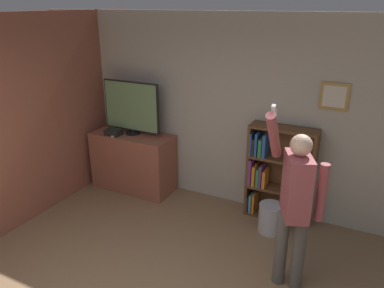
{
  "coord_description": "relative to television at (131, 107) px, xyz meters",
  "views": [
    {
      "loc": [
        1.7,
        -1.78,
        2.8
      ],
      "look_at": [
        -0.2,
        1.98,
        1.2
      ],
      "focal_mm": 35.0,
      "sensor_mm": 36.0,
      "label": 1
    }
  ],
  "objects": [
    {
      "name": "game_console",
      "position": [
        -0.23,
        -0.18,
        -0.37
      ],
      "size": [
        0.24,
        0.17,
        0.09
      ],
      "color": "black",
      "rests_on": "tv_ledge"
    },
    {
      "name": "tv_ledge",
      "position": [
        0.0,
        -0.03,
        -0.87
      ],
      "size": [
        1.27,
        0.56,
        0.91
      ],
      "color": "#93513D",
      "rests_on": "ground_plane"
    },
    {
      "name": "remote_loose",
      "position": [
        -0.18,
        -0.22,
        -0.41
      ],
      "size": [
        0.05,
        0.14,
        0.02
      ],
      "color": "white",
      "rests_on": "tv_ledge"
    },
    {
      "name": "waste_bin",
      "position": [
        2.28,
        -0.26,
        -1.13
      ],
      "size": [
        0.31,
        0.31,
        0.39
      ],
      "color": "#B7B7BC",
      "rests_on": "ground_plane"
    },
    {
      "name": "bookshelf",
      "position": [
        2.19,
        0.13,
        -0.66
      ],
      "size": [
        0.87,
        0.28,
        1.31
      ],
      "color": "brown",
      "rests_on": "ground_plane"
    },
    {
      "name": "person",
      "position": [
        2.71,
        -1.14,
        -0.31
      ],
      "size": [
        0.55,
        0.55,
        1.98
      ],
      "rotation": [
        0.0,
        0.0,
        -1.17
      ],
      "color": "#56514C",
      "rests_on": "ground_plane"
    },
    {
      "name": "wall_side_brick",
      "position": [
        -0.77,
        -1.19,
        0.03
      ],
      "size": [
        0.06,
        4.53,
        2.7
      ],
      "color": "#93513D",
      "rests_on": "ground_plane"
    },
    {
      "name": "wall_back",
      "position": [
        1.56,
        0.31,
        0.03
      ],
      "size": [
        6.59,
        0.09,
        2.7
      ],
      "color": "#B2AD9E",
      "rests_on": "ground_plane"
    },
    {
      "name": "television",
      "position": [
        0.0,
        0.0,
        0.0
      ],
      "size": [
        0.94,
        0.22,
        0.81
      ],
      "color": "black",
      "rests_on": "tv_ledge"
    }
  ]
}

